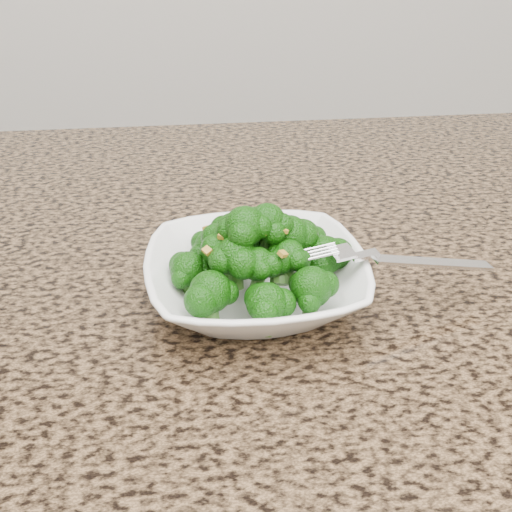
{
  "coord_description": "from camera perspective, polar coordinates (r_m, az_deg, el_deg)",
  "views": [
    {
      "loc": [
        -0.01,
        -0.22,
        1.23
      ],
      "look_at": [
        0.04,
        0.28,
        0.95
      ],
      "focal_mm": 45.0,
      "sensor_mm": 36.0,
      "label": 1
    }
  ],
  "objects": [
    {
      "name": "granite_counter",
      "position": [
        0.62,
        -4.26,
        -4.55
      ],
      "size": [
        1.64,
        1.04,
        0.03
      ],
      "primitive_type": "cube",
      "color": "brown",
      "rests_on": "cabinet"
    },
    {
      "name": "fork",
      "position": [
        0.57,
        10.08,
        0.12
      ],
      "size": [
        0.2,
        0.06,
        0.01
      ],
      "primitive_type": null,
      "rotation": [
        0.0,
        0.0,
        0.15
      ],
      "color": "silver",
      "rests_on": "bowl"
    },
    {
      "name": "garlic_topping",
      "position": [
        0.54,
        0.0,
        6.28
      ],
      "size": [
        0.11,
        0.11,
        0.01
      ],
      "primitive_type": null,
      "color": "#B38B2B",
      "rests_on": "broccoli_pile"
    },
    {
      "name": "bowl",
      "position": [
        0.59,
        0.0,
        -2.16
      ],
      "size": [
        0.2,
        0.2,
        0.05
      ],
      "primitive_type": "imported",
      "rotation": [
        0.0,
        0.0,
        0.02
      ],
      "color": "white",
      "rests_on": "granite_counter"
    },
    {
      "name": "broccoli_pile",
      "position": [
        0.56,
        0.0,
        2.88
      ],
      "size": [
        0.18,
        0.18,
        0.07
      ],
      "primitive_type": null,
      "color": "#124D08",
      "rests_on": "bowl"
    }
  ]
}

